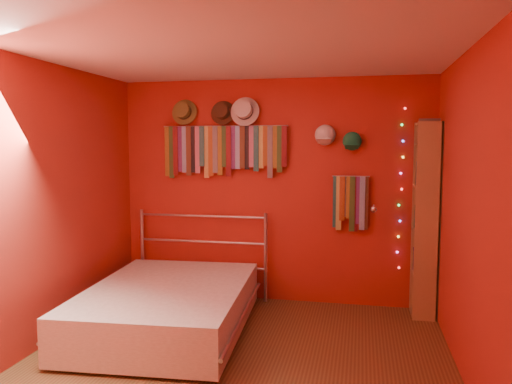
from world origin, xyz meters
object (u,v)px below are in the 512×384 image
Objects in this scene: tie_rack at (222,148)px; reading_lamp at (374,209)px; bookshelf at (429,219)px; bed at (168,306)px.

tie_rack reaches higher than reading_lamp.
tie_rack is 2.35m from bookshelf.
reading_lamp reaches higher than bed.
bookshelf is at bearing 0.31° from reading_lamp.
bookshelf is at bearing -3.97° from tie_rack.
reading_lamp is 0.56m from bookshelf.
reading_lamp is (1.67, -0.16, -0.63)m from tie_rack.
bookshelf is at bearing 16.97° from bed.
tie_rack is at bearing 73.86° from bed.
bed is (-0.24, -1.09, -1.50)m from tie_rack.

